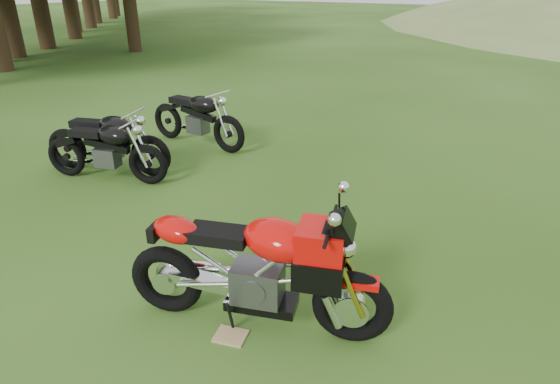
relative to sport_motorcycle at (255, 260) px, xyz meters
The scene contains 7 objects.
ground 1.41m from the sport_motorcycle, 121.72° to the left, with size 120.00×120.00×0.00m, color #26460F.
treeline 26.16m from the sport_motorcycle, 142.15° to the left, with size 28.00×32.00×14.00m, color black, non-canonical shape.
sport_motorcycle is the anchor object (origin of this frame).
plywood_board 0.74m from the sport_motorcycle, 108.68° to the right, with size 0.28×0.22×0.02m, color tan.
vintage_moto_a 4.22m from the sport_motorcycle, 157.80° to the left, with size 1.99×0.46×1.05m, color black, non-canonical shape.
vintage_moto_b 4.54m from the sport_motorcycle, 156.09° to the left, with size 2.11×0.49×1.11m, color black, non-canonical shape.
vintage_moto_c 5.28m from the sport_motorcycle, 136.39° to the left, with size 2.17×0.50×1.14m, color black, non-canonical shape.
Camera 1 is at (2.63, -3.85, 2.90)m, focal length 30.00 mm.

